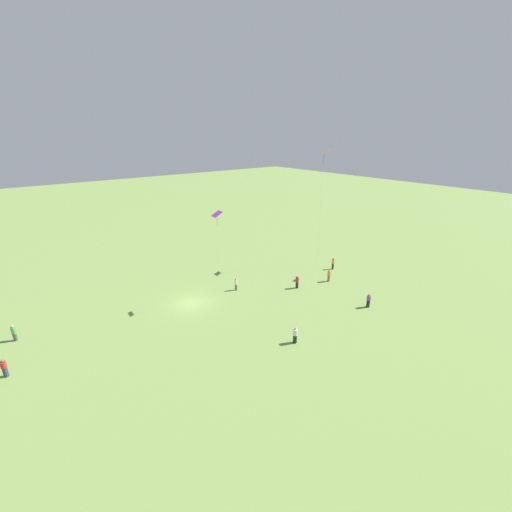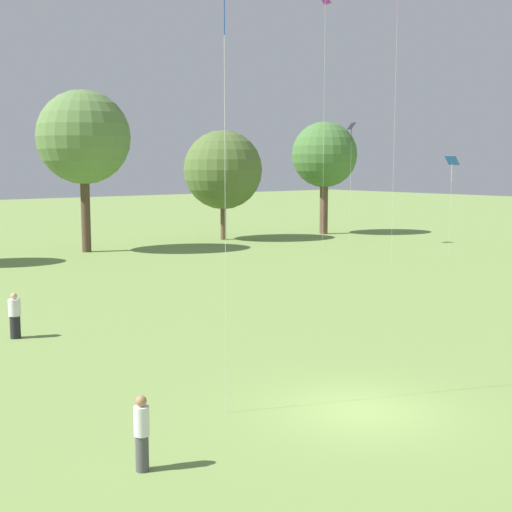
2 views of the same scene
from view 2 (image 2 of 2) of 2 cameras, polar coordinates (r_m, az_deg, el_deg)
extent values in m
plane|color=#7A994C|center=(19.64, 8.30, -12.13)|extent=(240.00, 240.00, 0.00)
cylinder|color=brown|center=(54.71, -13.47, 3.41)|extent=(0.68, 0.68, 5.92)
sphere|color=#5B7F42|center=(54.63, -13.65, 9.22)|extent=(6.90, 6.90, 6.90)
cylinder|color=brown|center=(62.12, -2.64, 2.93)|extent=(0.48, 0.48, 3.51)
sphere|color=#516B33|center=(61.93, -2.66, 6.90)|extent=(6.79, 6.79, 6.79)
cylinder|color=brown|center=(67.50, 5.45, 3.95)|extent=(0.77, 0.77, 5.15)
sphere|color=#477538|center=(67.40, 5.50, 8.08)|extent=(6.10, 6.10, 6.10)
cylinder|color=#232328|center=(28.49, -18.70, -5.40)|extent=(0.48, 0.48, 0.86)
cylinder|color=white|center=(28.33, -18.76, -3.92)|extent=(0.56, 0.56, 0.64)
sphere|color=tan|center=(28.26, -18.80, -3.05)|extent=(0.24, 0.24, 0.24)
cylinder|color=#4C4C51|center=(15.98, -9.09, -15.30)|extent=(0.33, 0.33, 0.79)
cylinder|color=white|center=(15.72, -9.15, -12.90)|extent=(0.39, 0.39, 0.64)
sphere|color=#A87A56|center=(15.57, -9.18, -11.38)|extent=(0.24, 0.24, 0.24)
cube|color=purple|center=(47.78, 5.56, 19.73)|extent=(0.48, 0.65, 0.48)
cylinder|color=orange|center=(47.67, 5.56, 19.10)|extent=(0.04, 0.04, 0.70)
cylinder|color=silver|center=(46.70, 5.44, 9.61)|extent=(0.01, 0.01, 16.81)
cylinder|color=blue|center=(18.54, -2.57, 18.79)|extent=(0.04, 0.04, 1.00)
cylinder|color=silver|center=(18.20, -2.48, 4.17)|extent=(0.01, 0.01, 11.03)
cube|color=blue|center=(54.17, 15.42, 7.39)|extent=(0.71, 0.95, 0.67)
cylinder|color=yellow|center=(54.17, 15.38, 6.42)|extent=(0.04, 0.04, 1.29)
cylinder|color=silver|center=(54.26, 15.29, 3.79)|extent=(0.01, 0.01, 6.81)
cube|color=black|center=(57.80, 7.64, 10.27)|extent=(0.64, 0.79, 0.55)
cylinder|color=black|center=(57.76, 7.63, 9.57)|extent=(0.04, 0.04, 1.01)
cylinder|color=silver|center=(57.74, 7.56, 5.54)|extent=(0.01, 0.01, 9.54)
cylinder|color=#E54C99|center=(47.11, 11.26, 19.41)|extent=(0.04, 0.04, 1.65)
cylinder|color=silver|center=(46.10, 11.02, 10.06)|extent=(0.01, 0.01, 17.63)
camera|label=1|loc=(56.97, -6.16, 20.67)|focal=24.00mm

